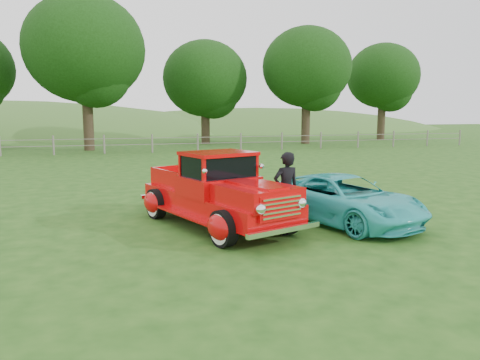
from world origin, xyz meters
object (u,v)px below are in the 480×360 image
object	(u,v)px
tree_mid_east	(307,67)
man	(286,190)
tree_near_west	(85,49)
red_pickup	(217,193)
tree_near_east	(205,79)
tree_far_east	(383,76)
teal_sedan	(343,199)

from	to	relation	value
tree_mid_east	man	bearing A→B (deg)	-114.74
tree_near_west	red_pickup	bearing A→B (deg)	-81.17
tree_near_east	red_pickup	bearing A→B (deg)	-101.20
tree_far_east	tree_near_west	bearing A→B (deg)	-169.11
teal_sedan	man	distance (m)	1.53
teal_sedan	man	world-z (taller)	man
tree_near_east	tree_mid_east	distance (m)	8.30
tree_near_west	tree_far_east	bearing A→B (deg)	10.89
tree_near_west	tree_near_east	size ratio (longest dim) A/B	1.25
tree_near_east	man	size ratio (longest dim) A/B	4.68
tree_far_east	teal_sedan	xyz separation A→B (m)	(-19.36, -28.74, -5.27)
tree_near_east	man	bearing A→B (deg)	-97.93
red_pickup	teal_sedan	bearing A→B (deg)	-29.11
tree_far_east	red_pickup	xyz separation A→B (m)	(-22.39, -28.23, -5.06)
man	red_pickup	bearing A→B (deg)	-27.08
teal_sedan	tree_near_east	bearing A→B (deg)	65.92
red_pickup	man	xyz separation A→B (m)	(1.53, -0.52, 0.09)
tree_near_west	tree_far_east	distance (m)	26.49
tree_near_east	tree_mid_east	xyz separation A→B (m)	(8.00, -2.00, 0.93)
tree_far_east	man	xyz separation A→B (m)	(-20.86, -28.75, -4.97)
tree_near_east	red_pickup	world-z (taller)	tree_near_east
tree_near_east	red_pickup	distance (m)	28.11
tree_mid_east	man	distance (m)	28.84
tree_near_east	red_pickup	xyz separation A→B (m)	(-5.39, -27.23, -4.45)
red_pickup	teal_sedan	world-z (taller)	red_pickup
tree_near_west	tree_mid_east	world-z (taller)	tree_near_west
tree_near_west	tree_far_east	size ratio (longest dim) A/B	1.18
tree_near_west	tree_mid_east	distance (m)	17.13
man	tree_near_east	bearing A→B (deg)	-106.08
tree_mid_east	tree_far_east	xyz separation A→B (m)	(9.00, 3.00, -0.31)
tree_mid_east	tree_far_east	size ratio (longest dim) A/B	1.07
tree_mid_east	red_pickup	world-z (taller)	tree_mid_east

